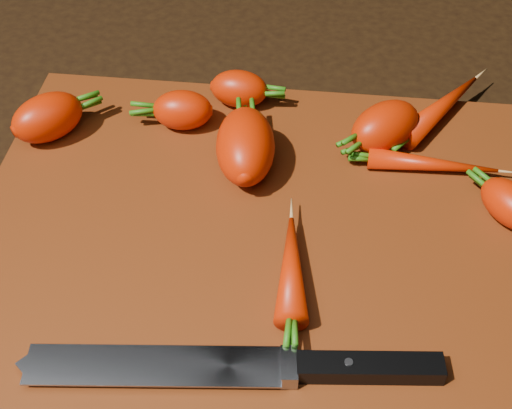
# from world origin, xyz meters

# --- Properties ---
(ground) EXTENTS (2.00, 2.00, 0.01)m
(ground) POSITION_xyz_m (0.00, 0.00, -0.01)
(ground) COLOR black
(cutting_board) EXTENTS (0.50, 0.40, 0.01)m
(cutting_board) POSITION_xyz_m (0.00, 0.00, 0.01)
(cutting_board) COLOR #61290F
(cutting_board) RESTS_ON ground
(carrot_0) EXTENTS (0.08, 0.08, 0.05)m
(carrot_0) POSITION_xyz_m (-0.21, 0.10, 0.03)
(carrot_0) COLOR red
(carrot_0) RESTS_ON cutting_board
(carrot_1) EXTENTS (0.06, 0.04, 0.04)m
(carrot_1) POSITION_xyz_m (-0.09, 0.13, 0.03)
(carrot_1) COLOR red
(carrot_1) RESTS_ON cutting_board
(carrot_2) EXTENTS (0.07, 0.10, 0.05)m
(carrot_2) POSITION_xyz_m (-0.02, 0.07, 0.04)
(carrot_2) COLOR red
(carrot_2) RESTS_ON cutting_board
(carrot_3) EXTENTS (0.09, 0.08, 0.05)m
(carrot_3) POSITION_xyz_m (0.11, 0.12, 0.04)
(carrot_3) COLOR red
(carrot_3) RESTS_ON cutting_board
(carrot_4) EXTENTS (0.06, 0.04, 0.04)m
(carrot_4) POSITION_xyz_m (-0.04, 0.17, 0.03)
(carrot_4) COLOR red
(carrot_4) RESTS_ON cutting_board
(carrot_5) EXTENTS (0.07, 0.07, 0.04)m
(carrot_5) POSITION_xyz_m (0.22, 0.03, 0.03)
(carrot_5) COLOR red
(carrot_5) RESTS_ON cutting_board
(carrot_6) EXTENTS (0.10, 0.12, 0.03)m
(carrot_6) POSITION_xyz_m (0.17, 0.17, 0.03)
(carrot_6) COLOR red
(carrot_6) RESTS_ON cutting_board
(carrot_7) EXTENTS (0.12, 0.03, 0.02)m
(carrot_7) POSITION_xyz_m (0.16, 0.09, 0.02)
(carrot_7) COLOR red
(carrot_7) RESTS_ON cutting_board
(carrot_8) EXTENTS (0.04, 0.11, 0.03)m
(carrot_8) POSITION_xyz_m (0.04, -0.05, 0.03)
(carrot_8) COLOR red
(carrot_8) RESTS_ON cutting_board
(knife) EXTENTS (0.31, 0.06, 0.02)m
(knife) POSITION_xyz_m (-0.04, -0.15, 0.02)
(knife) COLOR gray
(knife) RESTS_ON cutting_board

